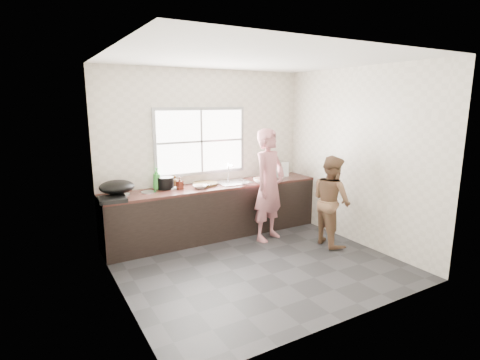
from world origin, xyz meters
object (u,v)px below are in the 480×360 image
bottle_brown_tall (180,184)px  pot_lid_right (149,192)px  glass_jar (170,185)px  burner (112,199)px  woman (269,189)px  dish_rack (275,170)px  bowl_crabs (261,181)px  wok (117,187)px  cutting_board (205,184)px  plate_food (172,188)px  pot_lid_left (121,195)px  person_side (331,201)px  bowl_held (245,183)px  black_pot (165,183)px  bottle_green (157,179)px  bowl_mince (200,187)px  bottle_brown_short (175,181)px

bottle_brown_tall → pot_lid_right: bottle_brown_tall is taller
glass_jar → burner: bearing=-160.0°
woman → dish_rack: woman is taller
bowl_crabs → wok: (-2.29, 0.18, 0.12)m
cutting_board → pot_lid_right: bearing=-177.5°
bowl_crabs → bottle_brown_tall: (-1.34, 0.23, 0.06)m
plate_food → bottle_brown_tall: bearing=-53.2°
plate_food → wok: 0.89m
woman → bowl_crabs: (0.06, 0.34, 0.06)m
woman → glass_jar: woman is taller
plate_food → woman: bearing=-26.7°
pot_lid_left → pot_lid_right: (0.40, -0.04, -0.00)m
person_side → pot_lid_right: 2.77m
bowl_held → wok: wok is taller
pot_lid_left → pot_lid_right: 0.40m
black_pot → bowl_held: bearing=-16.4°
glass_jar → pot_lid_left: glass_jar is taller
woman → bowl_held: size_ratio=9.57×
person_side → bottle_green: person_side is taller
woman → person_side: woman is taller
cutting_board → bowl_held: 0.65m
plate_food → pot_lid_right: plate_food is taller
bowl_crabs → plate_food: (-1.43, 0.35, -0.02)m
plate_food → wok: bearing=-169.4°
person_side → black_pot: 2.57m
bowl_mince → pot_lid_right: (-0.77, 0.13, -0.02)m
black_pot → dish_rack: bearing=-5.2°
wok → pot_lid_right: 0.49m
cutting_board → black_pot: bearing=173.8°
woman → bowl_crabs: bearing=58.6°
bowl_mince → bottle_brown_tall: 0.31m
person_side → plate_food: size_ratio=6.18×
dish_rack → black_pot: bearing=174.0°
bottle_brown_tall → pot_lid_left: bottle_brown_tall is taller
bowl_held → glass_jar: 1.21m
burner → plate_food: bearing=19.3°
bowl_held → wok: size_ratio=0.36×
bowl_mince → pot_lid_right: bearing=170.3°
bowl_mince → bowl_held: (0.75, -0.12, 0.00)m
bowl_crabs → pot_lid_left: (-2.23, 0.28, -0.03)m
black_pot → wok: wok is taller
woman → bowl_mince: size_ratio=7.77×
woman → plate_food: woman is taller
plate_food → glass_jar: 0.05m
glass_jar → pot_lid_right: size_ratio=0.47×
bottle_brown_short → burner: size_ratio=0.46×
dish_rack → pot_lid_right: (-2.24, 0.06, -0.14)m
bottle_brown_short → pot_lid_right: (-0.48, -0.19, -0.08)m
bowl_held → bottle_brown_short: (-1.04, 0.44, 0.06)m
bowl_held → pot_lid_left: bearing=171.6°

